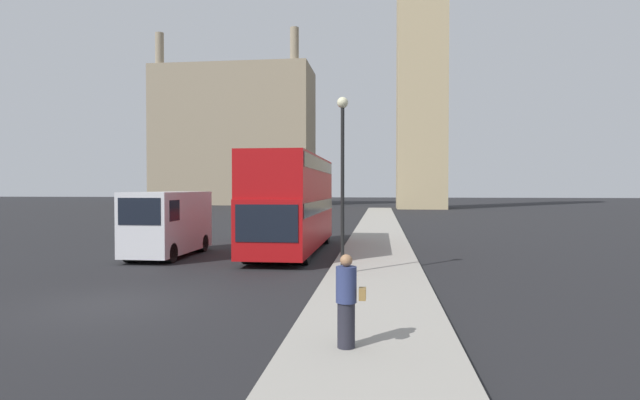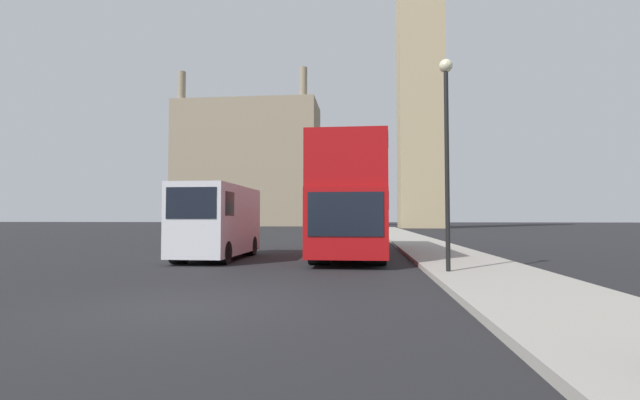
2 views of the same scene
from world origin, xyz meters
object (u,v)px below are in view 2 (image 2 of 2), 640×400
Objects in this scene: red_double_decker_bus at (350,198)px; white_van at (217,220)px; clock_tower at (419,38)px; street_lamp at (447,131)px.

white_van is (-4.98, -2.23, -0.94)m from red_double_decker_bus.
street_lamp is at bearing -96.94° from clock_tower.
white_van is at bearing -155.88° from red_double_decker_bus.
clock_tower is at bearing 83.06° from street_lamp.
street_lamp is at bearing -27.73° from white_van.
white_van is (-14.71, -52.97, -29.09)m from clock_tower.
red_double_decker_bus is 1.83× the size of street_lamp.
clock_tower reaches higher than street_lamp.
clock_tower is 62.20m from white_van.
red_double_decker_bus reaches higher than white_van.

